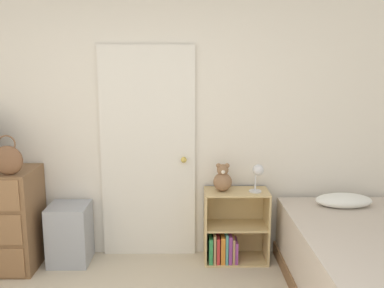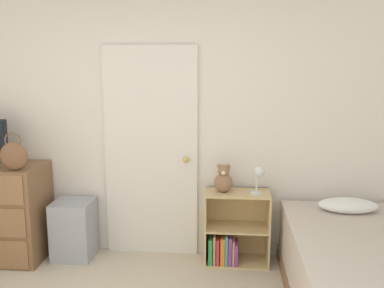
# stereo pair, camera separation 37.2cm
# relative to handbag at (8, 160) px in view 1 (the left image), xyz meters

# --- Properties ---
(wall_back) EXTENTS (10.00, 0.06, 2.55)m
(wall_back) POSITION_rel_handbag_xyz_m (1.09, 0.49, 0.23)
(wall_back) COLOR silver
(wall_back) RESTS_ON ground_plane
(door_closed) EXTENTS (0.89, 0.09, 2.00)m
(door_closed) POSITION_rel_handbag_xyz_m (1.13, 0.43, -0.04)
(door_closed) COLOR silver
(door_closed) RESTS_ON ground_plane
(handbag) EXTENTS (0.25, 0.10, 0.34)m
(handbag) POSITION_rel_handbag_xyz_m (0.00, 0.00, 0.00)
(handbag) COLOR brown
(handbag) RESTS_ON dresser
(storage_bin) EXTENTS (0.36, 0.36, 0.56)m
(storage_bin) POSITION_rel_handbag_xyz_m (0.41, 0.25, -0.76)
(storage_bin) COLOR #999EA8
(storage_bin) RESTS_ON ground_plane
(bookshelf) EXTENTS (0.59, 0.32, 0.68)m
(bookshelf) POSITION_rel_handbag_xyz_m (1.91, 0.28, -0.78)
(bookshelf) COLOR tan
(bookshelf) RESTS_ON ground_plane
(teddy_bear) EXTENTS (0.17, 0.17, 0.26)m
(teddy_bear) POSITION_rel_handbag_xyz_m (1.83, 0.28, -0.25)
(teddy_bear) COLOR #8C6647
(teddy_bear) RESTS_ON bookshelf
(desk_lamp) EXTENTS (0.13, 0.12, 0.26)m
(desk_lamp) POSITION_rel_handbag_xyz_m (2.14, 0.23, -0.18)
(desk_lamp) COLOR silver
(desk_lamp) RESTS_ON bookshelf
(bed) EXTENTS (1.12, 2.00, 0.69)m
(bed) POSITION_rel_handbag_xyz_m (2.91, -0.55, -0.75)
(bed) COLOR brown
(bed) RESTS_ON ground_plane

